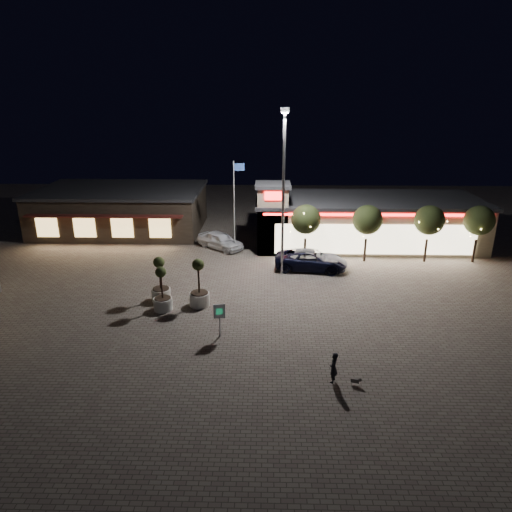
{
  "coord_description": "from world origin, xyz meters",
  "views": [
    {
      "loc": [
        0.79,
        -25.12,
        13.15
      ],
      "look_at": [
        0.04,
        6.0,
        2.14
      ],
      "focal_mm": 32.0,
      "sensor_mm": 36.0,
      "label": 1
    }
  ],
  "objects_px": {
    "valet_sign": "(219,314)",
    "planter_left": "(161,287)",
    "pickup_truck": "(311,260)",
    "white_sedan": "(220,240)",
    "planter_mid": "(163,297)",
    "pedestrian": "(334,368)"
  },
  "relations": [
    {
      "from": "pedestrian",
      "to": "valet_sign",
      "type": "relative_size",
      "value": 0.77
    },
    {
      "from": "pickup_truck",
      "to": "planter_mid",
      "type": "bearing_deg",
      "value": 133.68
    },
    {
      "from": "planter_mid",
      "to": "valet_sign",
      "type": "relative_size",
      "value": 1.47
    },
    {
      "from": "planter_mid",
      "to": "white_sedan",
      "type": "bearing_deg",
      "value": 78.81
    },
    {
      "from": "planter_left",
      "to": "white_sedan",
      "type": "bearing_deg",
      "value": 75.43
    },
    {
      "from": "planter_left",
      "to": "planter_mid",
      "type": "distance_m",
      "value": 1.45
    },
    {
      "from": "pickup_truck",
      "to": "white_sedan",
      "type": "relative_size",
      "value": 1.25
    },
    {
      "from": "white_sedan",
      "to": "valet_sign",
      "type": "distance_m",
      "value": 15.98
    },
    {
      "from": "pickup_truck",
      "to": "pedestrian",
      "type": "bearing_deg",
      "value": -173.67
    },
    {
      "from": "pickup_truck",
      "to": "planter_left",
      "type": "xyz_separation_m",
      "value": [
        -10.64,
        -6.11,
        0.17
      ]
    },
    {
      "from": "pickup_truck",
      "to": "valet_sign",
      "type": "distance_m",
      "value": 12.5
    },
    {
      "from": "pickup_truck",
      "to": "planter_mid",
      "type": "relative_size",
      "value": 1.92
    },
    {
      "from": "pickup_truck",
      "to": "pedestrian",
      "type": "xyz_separation_m",
      "value": [
        -0.29,
        -15.13,
        -0.01
      ]
    },
    {
      "from": "pedestrian",
      "to": "valet_sign",
      "type": "distance_m",
      "value": 7.34
    },
    {
      "from": "pickup_truck",
      "to": "planter_left",
      "type": "distance_m",
      "value": 12.27
    },
    {
      "from": "planter_left",
      "to": "valet_sign",
      "type": "relative_size",
      "value": 1.55
    },
    {
      "from": "planter_left",
      "to": "planter_mid",
      "type": "relative_size",
      "value": 1.06
    },
    {
      "from": "pickup_truck",
      "to": "valet_sign",
      "type": "height_order",
      "value": "valet_sign"
    },
    {
      "from": "planter_left",
      "to": "valet_sign",
      "type": "xyz_separation_m",
      "value": [
        4.43,
        -4.73,
        0.45
      ]
    },
    {
      "from": "white_sedan",
      "to": "pedestrian",
      "type": "relative_size",
      "value": 2.92
    },
    {
      "from": "pickup_truck",
      "to": "valet_sign",
      "type": "xyz_separation_m",
      "value": [
        -6.2,
        -10.83,
        0.62
      ]
    },
    {
      "from": "valet_sign",
      "to": "planter_left",
      "type": "bearing_deg",
      "value": 133.17
    }
  ]
}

